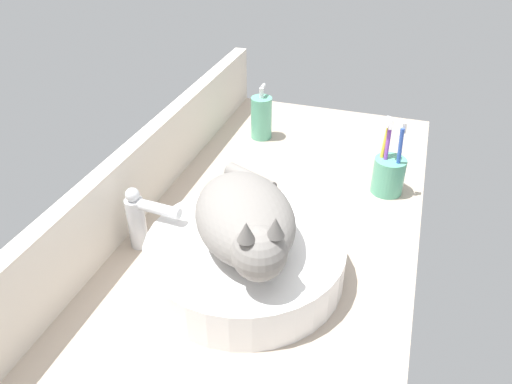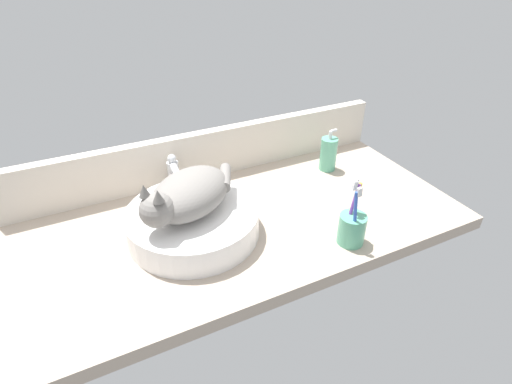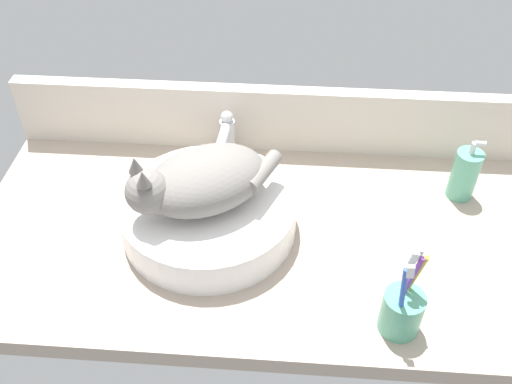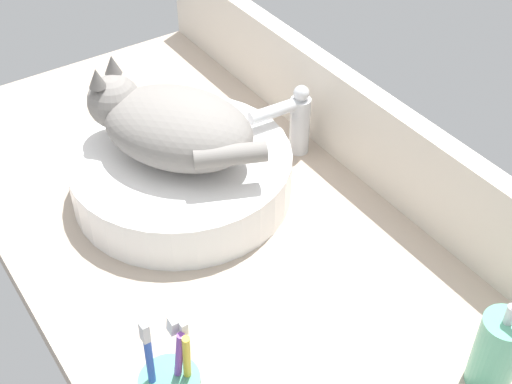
{
  "view_description": "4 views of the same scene",
  "coord_description": "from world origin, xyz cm",
  "px_view_note": "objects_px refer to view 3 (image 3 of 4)",
  "views": [
    {
      "loc": [
        -80.59,
        -23.59,
        64.79
      ],
      "look_at": [
        -2.8,
        1.85,
        10.56
      ],
      "focal_mm": 35.0,
      "sensor_mm": 36.0,
      "label": 1
    },
    {
      "loc": [
        -37.85,
        -86.57,
        70.7
      ],
      "look_at": [
        3.56,
        -1.83,
        9.6
      ],
      "focal_mm": 28.0,
      "sensor_mm": 36.0,
      "label": 2
    },
    {
      "loc": [
        1.09,
        -82.89,
        87.32
      ],
      "look_at": [
        -5.04,
        0.68,
        10.11
      ],
      "focal_mm": 40.0,
      "sensor_mm": 36.0,
      "label": 3
    },
    {
      "loc": [
        67.62,
        -40.69,
        78.73
      ],
      "look_at": [
        2.83,
        2.89,
        11.29
      ],
      "focal_mm": 50.0,
      "sensor_mm": 36.0,
      "label": 4
    }
  ],
  "objects_px": {
    "sink_basin": "(209,213)",
    "toothbrush_cup": "(402,310)",
    "faucet": "(227,137)",
    "soap_dispenser": "(465,174)",
    "cat": "(200,180)"
  },
  "relations": [
    {
      "from": "sink_basin",
      "to": "faucet",
      "type": "distance_m",
      "value": 0.22
    },
    {
      "from": "sink_basin",
      "to": "faucet",
      "type": "xyz_separation_m",
      "value": [
        0.01,
        0.22,
        0.03
      ]
    },
    {
      "from": "faucet",
      "to": "toothbrush_cup",
      "type": "bearing_deg",
      "value": -51.13
    },
    {
      "from": "sink_basin",
      "to": "toothbrush_cup",
      "type": "relative_size",
      "value": 1.95
    },
    {
      "from": "sink_basin",
      "to": "toothbrush_cup",
      "type": "xyz_separation_m",
      "value": [
        0.37,
        -0.23,
        0.01
      ]
    },
    {
      "from": "faucet",
      "to": "toothbrush_cup",
      "type": "relative_size",
      "value": 0.73
    },
    {
      "from": "sink_basin",
      "to": "toothbrush_cup",
      "type": "height_order",
      "value": "toothbrush_cup"
    },
    {
      "from": "sink_basin",
      "to": "soap_dispenser",
      "type": "bearing_deg",
      "value": 14.21
    },
    {
      "from": "cat",
      "to": "toothbrush_cup",
      "type": "distance_m",
      "value": 0.45
    },
    {
      "from": "sink_basin",
      "to": "faucet",
      "type": "relative_size",
      "value": 2.68
    },
    {
      "from": "faucet",
      "to": "soap_dispenser",
      "type": "height_order",
      "value": "soap_dispenser"
    },
    {
      "from": "soap_dispenser",
      "to": "toothbrush_cup",
      "type": "bearing_deg",
      "value": -115.73
    },
    {
      "from": "faucet",
      "to": "soap_dispenser",
      "type": "bearing_deg",
      "value": -8.36
    },
    {
      "from": "sink_basin",
      "to": "toothbrush_cup",
      "type": "distance_m",
      "value": 0.43
    },
    {
      "from": "soap_dispenser",
      "to": "cat",
      "type": "bearing_deg",
      "value": -165.31
    }
  ]
}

